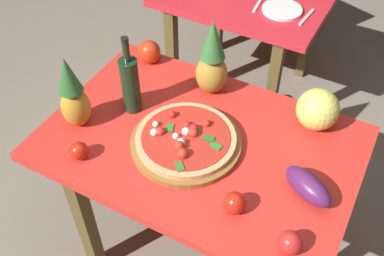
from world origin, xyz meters
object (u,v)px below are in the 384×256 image
pineapple_right (212,61)px  melon (318,109)px  tomato_at_corner (290,243)px  fork_utensil (258,4)px  wine_bottle (130,84)px  knife_utensil (307,17)px  tomato_beside_pepper (79,151)px  pizza_board (186,143)px  pineapple_left (73,96)px  pizza (185,138)px  tomato_by_bottle (235,203)px  bell_pepper (150,52)px  dinner_plate (282,10)px  background_table (246,8)px  display_table (200,155)px  eggplant (308,186)px

pineapple_right → melon: (0.47, 0.01, -0.07)m
melon → tomato_at_corner: bearing=-80.1°
fork_utensil → wine_bottle: bearing=-103.6°
tomato_at_corner → knife_utensil: size_ratio=0.44×
melon → tomato_beside_pepper: 0.94m
wine_bottle → pizza_board: bearing=-14.7°
pizza_board → pineapple_left: pineapple_left is taller
pizza → tomato_by_bottle: bearing=-31.9°
bell_pepper → fork_utensil: bearing=70.5°
pizza → knife_utensil: bearing=83.5°
knife_utensil → pizza_board: bearing=-91.3°
bell_pepper → dinner_plate: (0.40, 0.72, -0.04)m
pizza → bell_pepper: bearing=136.2°
wine_bottle → tomato_at_corner: wine_bottle is taller
background_table → dinner_plate: dinner_plate is taller
tomato_beside_pepper → dinner_plate: bearing=77.2°
background_table → pineapple_right: size_ratio=2.70×
knife_utensil → background_table: bearing=168.6°
display_table → tomato_by_bottle: bearing=-42.5°
wine_bottle → pineapple_right: bearing=48.0°
background_table → pizza_board: 1.26m
bell_pepper → eggplant: bearing=-23.6°
wine_bottle → tomato_by_bottle: size_ratio=4.49×
melon → fork_utensil: 0.95m
background_table → eggplant: 1.45m
background_table → dinner_plate: bearing=-24.8°
wine_bottle → tomato_by_bottle: bearing=-24.0°
display_table → tomato_beside_pepper: (-0.36, -0.29, 0.13)m
melon → fork_utensil: size_ratio=0.95×
pineapple_right → tomato_beside_pepper: 0.66m
pineapple_left → bell_pepper: 0.50m
pineapple_left → fork_utensil: 1.26m
bell_pepper → knife_utensil: (0.54, 0.72, -0.05)m
eggplant → fork_utensil: (-0.64, 1.11, -0.04)m
fork_utensil → tomato_by_bottle: bearing=-76.7°
pineapple_left → bell_pepper: bearing=86.1°
pizza_board → tomato_at_corner: tomato_at_corner is taller
wine_bottle → eggplant: 0.80m
wine_bottle → melon: 0.76m
pizza_board → pineapple_left: bearing=-167.2°
display_table → background_table: (-0.30, 1.18, -0.02)m
fork_utensil → tomato_beside_pepper: bearing=-102.8°
pineapple_left → tomato_beside_pepper: 0.22m
tomato_at_corner → tomato_by_bottle: bearing=166.2°
display_table → pineapple_right: size_ratio=3.48×
pineapple_left → eggplant: bearing=6.0°
background_table → wine_bottle: 1.18m
display_table → pineapple_right: (-0.10, 0.29, 0.25)m
pizza_board → pizza: size_ratio=1.11×
pizza → tomato_at_corner: pizza is taller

